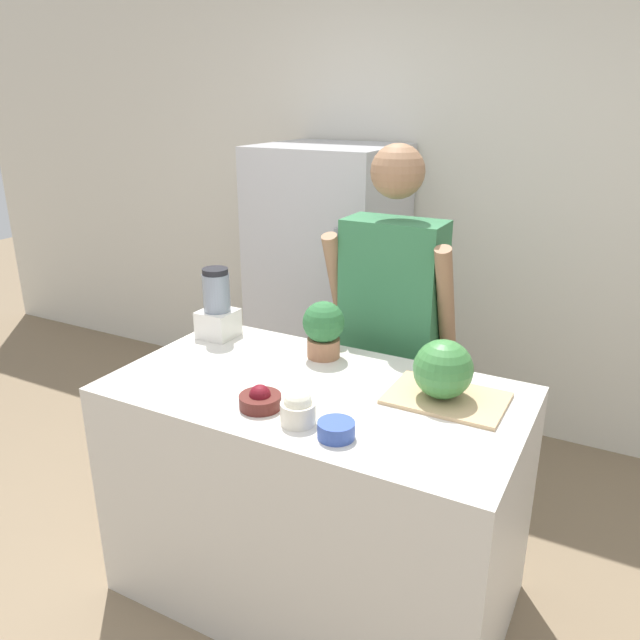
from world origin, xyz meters
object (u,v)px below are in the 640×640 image
Objects in this scene: person at (391,337)px; watermelon at (443,369)px; bowl_cream at (298,408)px; potted_plant at (324,328)px; blender at (217,307)px; refrigerator at (329,290)px; bowl_cherries at (260,399)px; bowl_small_blue at (336,430)px.

watermelon is (0.40, -0.52, 0.14)m from person.
bowl_cream is 0.56m from potted_plant.
refrigerator is at bearing 91.07° from blender.
person is 14.40× the size of bowl_cream.
refrigerator is 7.10× the size of potted_plant.
watermelon is at bearing -52.50° from person.
bowl_cherries is at bearing -146.66° from watermelon.
potted_plant is at bearing 165.14° from watermelon.
bowl_cherries is 0.50m from potted_plant.
person is at bearing 81.74° from bowl_cherries.
person is at bearing 101.72° from bowl_small_blue.
refrigerator is 5.37× the size of blender.
refrigerator is 14.01× the size of bowl_small_blue.
person is 12.01× the size of bowl_cherries.
bowl_small_blue is 1.00m from blender.
blender is 1.32× the size of potted_plant.
blender is at bearing -177.69° from potted_plant.
bowl_small_blue is 0.64m from potted_plant.
potted_plant reaches higher than bowl_small_blue.
person reaches higher than refrigerator.
watermelon is at bearing 62.39° from bowl_small_blue.
bowl_cream is at bearing -35.76° from blender.
bowl_cream is 0.52× the size of potted_plant.
bowl_cherries is at bearing -98.26° from person.
potted_plant reaches higher than bowl_cream.
bowl_cherries is (-0.53, -0.35, -0.09)m from watermelon.
blender reaches higher than potted_plant.
refrigerator is 0.97m from person.
watermelon is 1.75× the size of bowl_small_blue.
bowl_cream reaches higher than bowl_cherries.
person reaches higher than potted_plant.
refrigerator reaches higher than blender.
bowl_cream is at bearing -65.82° from refrigerator.
watermelon reaches higher than bowl_small_blue.
potted_plant is (-0.14, -0.38, 0.15)m from person.
person is at bearing 69.45° from potted_plant.
bowl_small_blue is at bearing -8.21° from bowl_cream.
bowl_small_blue is (0.15, -0.02, -0.03)m from bowl_cream.
potted_plant is (-0.18, 0.52, 0.07)m from bowl_cream.
refrigerator is at bearing 131.45° from watermelon.
bowl_cream is 0.86m from blender.
person is (0.67, -0.69, 0.06)m from refrigerator.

